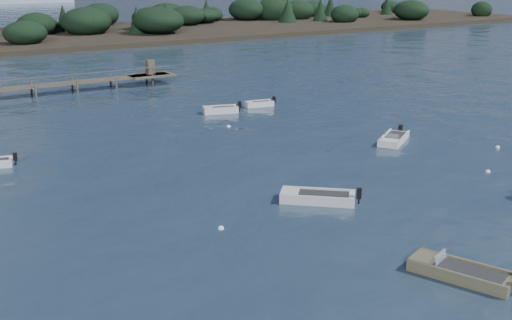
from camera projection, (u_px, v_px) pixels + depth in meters
ground at (82, 73)px, 79.80m from camera, size 400.00×400.00×0.00m
dinghy_mid_grey at (318, 199)px, 36.18m from camera, size 4.14×3.98×1.14m
tender_far_white at (221, 111)px, 58.07m from camera, size 3.56×2.15×1.20m
dinghy_mid_white_b at (394, 140)px, 48.49m from camera, size 4.22×3.45×1.08m
tender_far_grey_b at (259, 105)px, 60.76m from camera, size 3.07×1.59×1.03m
dinghy_near_olive at (460, 274)px, 27.37m from camera, size 2.98×4.68×1.13m
buoy_b at (488, 172)px, 41.43m from camera, size 0.32×0.32×0.32m
buoy_c at (221, 229)px, 32.47m from camera, size 0.32×0.32×0.32m
buoy_d at (497, 148)px, 46.97m from camera, size 0.32×0.32×0.32m
buoy_e at (229, 127)px, 53.05m from camera, size 0.32×0.32×0.32m
far_headland at (141, 24)px, 124.36m from camera, size 190.00×40.00×5.80m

